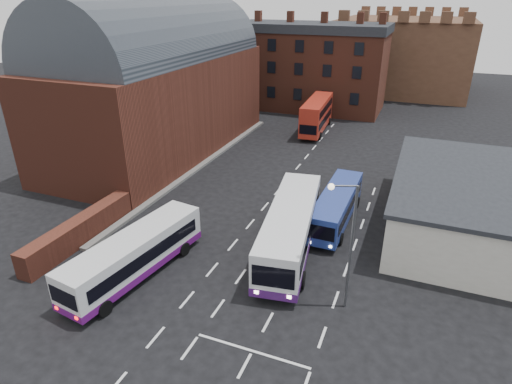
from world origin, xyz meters
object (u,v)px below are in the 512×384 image
at_px(bus_white_outbound, 135,253).
at_px(bus_red_double, 316,115).
at_px(pedestrian_red, 81,293).
at_px(pedestrian_beige, 75,286).
at_px(bus_blue, 337,205).
at_px(bus_white_inbound, 290,226).
at_px(street_lamp, 347,237).

relative_size(bus_white_outbound, bus_red_double, 1.02).
relative_size(bus_white_outbound, pedestrian_red, 6.37).
relative_size(bus_red_double, pedestrian_beige, 6.75).
height_order(bus_white_outbound, pedestrian_red, bus_white_outbound).
bearing_deg(bus_blue, pedestrian_beige, 50.72).
distance_m(bus_white_inbound, pedestrian_beige, 13.73).
xyz_separation_m(bus_blue, bus_red_double, (-7.45, 22.68, 0.65)).
distance_m(bus_white_inbound, bus_blue, 5.55).
bearing_deg(pedestrian_red, street_lamp, 173.00).
bearing_deg(pedestrian_beige, bus_blue, -144.56).
height_order(bus_white_outbound, bus_white_inbound, bus_white_inbound).
bearing_deg(bus_red_double, bus_blue, 104.54).
xyz_separation_m(bus_white_outbound, bus_red_double, (2.66, 34.01, 0.51)).
distance_m(bus_white_outbound, pedestrian_red, 3.82).
bearing_deg(street_lamp, pedestrian_beige, -161.58).
xyz_separation_m(bus_white_inbound, bus_blue, (2.07, 5.13, -0.43)).
height_order(street_lamp, pedestrian_beige, street_lamp).
distance_m(bus_white_inbound, bus_red_double, 28.33).
distance_m(bus_blue, pedestrian_beige, 18.84).
xyz_separation_m(bus_white_outbound, pedestrian_beige, (-2.02, -3.06, -0.88)).
relative_size(bus_white_outbound, bus_white_inbound, 0.85).
xyz_separation_m(bus_red_double, pedestrian_beige, (-4.69, -37.07, -1.40)).
xyz_separation_m(bus_red_double, pedestrian_red, (-3.82, -37.55, -1.34)).
relative_size(bus_blue, bus_red_double, 0.91).
distance_m(bus_white_outbound, street_lamp, 12.93).
height_order(pedestrian_red, pedestrian_beige, pedestrian_red).
relative_size(bus_white_inbound, pedestrian_beige, 8.07).
height_order(bus_white_inbound, pedestrian_beige, bus_white_inbound).
height_order(bus_white_inbound, pedestrian_red, bus_white_inbound).
relative_size(bus_white_inbound, pedestrian_red, 7.49).
bearing_deg(pedestrian_beige, bus_white_outbound, -137.88).
bearing_deg(pedestrian_red, bus_white_outbound, -136.28).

